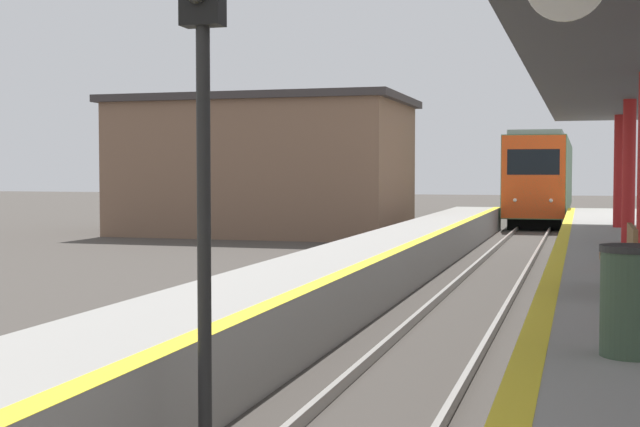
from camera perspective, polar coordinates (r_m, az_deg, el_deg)
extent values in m
cube|color=black|center=(51.93, 14.10, -0.02)|extent=(2.41, 20.48, 0.55)
cube|color=#477247|center=(51.88, 14.13, 2.37)|extent=(2.83, 22.76, 3.78)
cube|color=#E54C19|center=(40.59, 13.48, 2.29)|extent=(2.77, 0.16, 3.70)
cube|color=black|center=(40.53, 13.49, 3.23)|extent=(2.26, 0.06, 1.13)
cube|color=gray|center=(51.91, 14.16, 4.58)|extent=(2.41, 21.62, 0.24)
sphere|color=white|center=(40.60, 12.37, 0.84)|extent=(0.18, 0.18, 0.18)
sphere|color=white|center=(40.52, 14.56, 0.81)|extent=(0.18, 0.18, 0.18)
cylinder|color=black|center=(7.73, -7.42, -2.74)|extent=(0.12, 0.12, 3.93)
cylinder|color=red|center=(21.90, 19.16, 2.57)|extent=(0.30, 0.30, 3.33)
cylinder|color=red|center=(27.84, 18.58, 2.58)|extent=(0.30, 0.30, 3.33)
cylinder|color=#384C38|center=(8.53, 19.31, -5.50)|extent=(0.55, 0.55, 0.95)
cylinder|color=#262626|center=(8.47, 19.36, -2.13)|extent=(0.57, 0.57, 0.06)
cube|color=brown|center=(12.91, 18.48, -2.88)|extent=(0.44, 1.71, 0.08)
cube|color=brown|center=(12.90, 19.34, -1.74)|extent=(0.06, 1.71, 0.44)
cube|color=#262628|center=(12.26, 18.58, -4.30)|extent=(0.35, 0.08, 0.40)
cube|color=#262628|center=(13.62, 18.36, -3.61)|extent=(0.35, 0.08, 0.40)
cube|color=brown|center=(38.38, -3.55, 2.81)|extent=(11.69, 7.43, 5.50)
cube|color=#383333|center=(38.50, -3.56, 7.13)|extent=(12.28, 7.80, 0.30)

